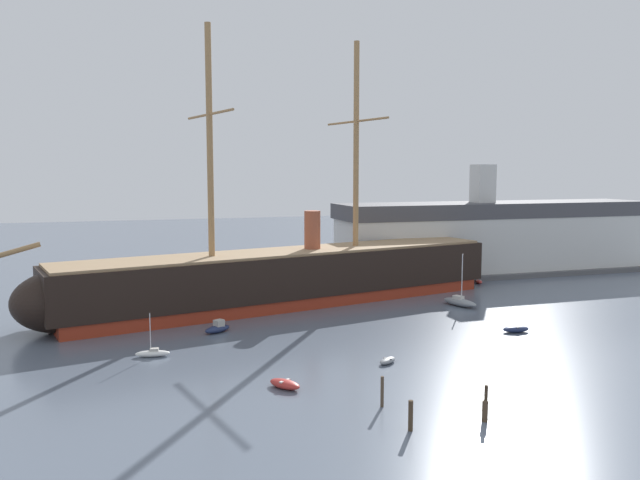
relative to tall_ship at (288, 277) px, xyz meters
name	(u,v)px	position (x,y,z in m)	size (l,w,h in m)	color
ground_plane	(490,443)	(1.30, -45.03, -3.72)	(400.00, 400.00, 0.00)	slate
tall_ship	(288,277)	(0.00, 0.00, 0.00)	(71.22, 22.45, 34.70)	maroon
dinghy_foreground_left	(285,384)	(-8.68, -30.96, -3.37)	(2.74, 3.18, 0.70)	#B22D28
dinghy_near_centre	(388,361)	(1.93, -27.39, -3.46)	(2.36, 2.08, 0.52)	gray
sailboat_mid_left	(153,353)	(-18.32, -18.67, -3.37)	(3.34, 1.49, 4.20)	silver
dinghy_mid_right	(516,329)	(19.76, -21.42, -3.37)	(3.08, 1.64, 0.70)	#1E284C
motorboat_alongside_bow	(218,328)	(-11.06, -11.45, -3.25)	(3.44, 2.79, 1.35)	#1E284C
sailboat_alongside_stern	(460,302)	(20.90, -7.65, -3.15)	(3.24, 5.46, 6.82)	gray
motorboat_far_left	(75,301)	(-26.61, 8.73, -3.29)	(3.02, 1.39, 1.24)	gold
dinghy_far_right	(479,282)	(32.38, 6.29, -3.45)	(1.78, 2.48, 0.54)	#B22D28
dinghy_distant_centre	(268,277)	(2.01, 20.01, -3.41)	(2.66, 2.71, 0.63)	gray
mooring_piling_nearest	(486,402)	(3.31, -41.32, -2.53)	(0.26, 0.26, 2.38)	#382B1E
mooring_piling_left_pair	(485,411)	(2.90, -41.87, -2.99)	(0.43, 0.43, 1.46)	#423323
mooring_piling_right_pair	(382,392)	(-2.84, -37.10, -2.56)	(0.25, 0.25, 2.32)	#4C3D2D
mooring_piling_midwater	(411,416)	(-2.76, -41.72, -2.67)	(0.33, 0.33, 2.11)	#423323
dockside_warehouse_right	(495,238)	(40.20, 14.07, 2.36)	(59.85, 13.04, 18.50)	#565659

